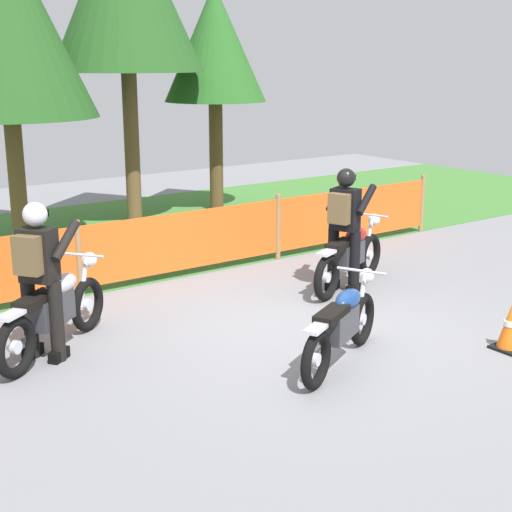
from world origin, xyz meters
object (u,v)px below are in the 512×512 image
motorcycle_lead (342,325)px  motorcycle_third (350,255)px  rider_trailing (39,273)px  rider_third (344,223)px  motorcycle_trailing (54,311)px  traffic_cone (510,327)px

motorcycle_lead → motorcycle_third: size_ratio=0.91×
rider_trailing → rider_third: (4.16, -0.07, 0.00)m
motorcycle_lead → rider_trailing: bearing=115.2°
motorcycle_third → rider_trailing: (-4.37, -0.01, 0.49)m
motorcycle_third → rider_trailing: 4.39m
rider_trailing → rider_third: 4.17m
motorcycle_lead → rider_third: bearing=20.9°
rider_third → rider_trailing: bearing=157.2°
motorcycle_third → rider_trailing: rider_trailing is taller
motorcycle_trailing → rider_third: 4.02m
motorcycle_lead → traffic_cone: motorcycle_lead is taller
motorcycle_trailing → rider_third: size_ratio=1.00×
motorcycle_third → rider_third: size_ratio=1.12×
rider_third → traffic_cone: 2.73m
motorcycle_lead → traffic_cone: size_ratio=3.26×
motorcycle_third → rider_third: (-0.20, -0.08, 0.49)m
motorcycle_lead → motorcycle_third: bearing=19.0°
motorcycle_lead → rider_third: rider_third is taller
motorcycle_third → rider_trailing: size_ratio=1.12×
rider_third → traffic_cone: (0.05, -2.64, -0.69)m
motorcycle_third → motorcycle_trailing: bearing=156.5°
motorcycle_third → rider_third: 0.54m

